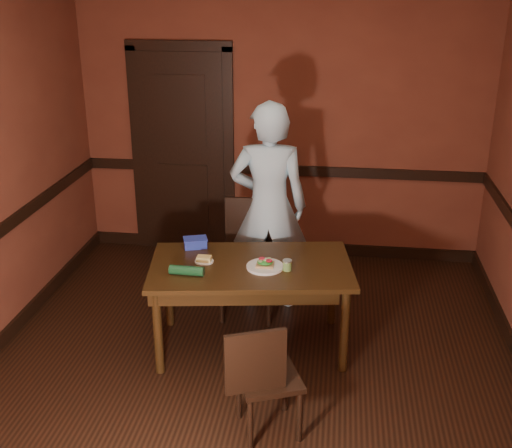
% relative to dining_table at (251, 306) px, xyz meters
% --- Properties ---
extents(floor, '(4.00, 4.50, 0.01)m').
position_rel_dining_table_xyz_m(floor, '(0.04, -0.39, -0.35)').
color(floor, black).
rests_on(floor, ground).
extents(wall_back, '(4.00, 0.02, 2.70)m').
position_rel_dining_table_xyz_m(wall_back, '(0.04, 1.86, 1.00)').
color(wall_back, brown).
rests_on(wall_back, ground).
extents(wall_front, '(4.00, 0.02, 2.70)m').
position_rel_dining_table_xyz_m(wall_front, '(0.04, -2.64, 1.00)').
color(wall_front, brown).
rests_on(wall_front, ground).
extents(dado_back, '(4.00, 0.03, 0.10)m').
position_rel_dining_table_xyz_m(dado_back, '(0.04, 1.85, 0.55)').
color(dado_back, black).
rests_on(dado_back, ground).
extents(baseboard_back, '(4.00, 0.03, 0.12)m').
position_rel_dining_table_xyz_m(baseboard_back, '(0.04, 1.85, -0.29)').
color(baseboard_back, black).
rests_on(baseboard_back, ground).
extents(door, '(1.05, 0.07, 2.20)m').
position_rel_dining_table_xyz_m(door, '(-0.96, 1.83, 0.74)').
color(door, black).
rests_on(door, ground).
extents(dining_table, '(1.62, 1.07, 0.71)m').
position_rel_dining_table_xyz_m(dining_table, '(0.00, 0.00, 0.00)').
color(dining_table, black).
rests_on(dining_table, floor).
extents(chair_far, '(0.46, 0.46, 0.98)m').
position_rel_dining_table_xyz_m(chair_far, '(-0.10, 0.53, 0.14)').
color(chair_far, black).
rests_on(chair_far, floor).
extents(chair_near, '(0.49, 0.49, 0.81)m').
position_rel_dining_table_xyz_m(chair_near, '(0.25, -0.97, 0.05)').
color(chair_near, black).
rests_on(chair_near, floor).
extents(person, '(0.69, 0.47, 1.81)m').
position_rel_dining_table_xyz_m(person, '(0.05, 0.75, 0.55)').
color(person, '#A7D0E3').
rests_on(person, floor).
extents(sandwich_plate, '(0.28, 0.28, 0.07)m').
position_rel_dining_table_xyz_m(sandwich_plate, '(0.11, -0.05, 0.37)').
color(sandwich_plate, silver).
rests_on(sandwich_plate, dining_table).
extents(sauce_jar, '(0.07, 0.07, 0.08)m').
position_rel_dining_table_xyz_m(sauce_jar, '(0.28, -0.07, 0.40)').
color(sauce_jar, '#658D44').
rests_on(sauce_jar, dining_table).
extents(cheese_saucer, '(0.14, 0.14, 0.05)m').
position_rel_dining_table_xyz_m(cheese_saucer, '(-0.36, -0.00, 0.37)').
color(cheese_saucer, silver).
rests_on(cheese_saucer, dining_table).
extents(food_tub, '(0.22, 0.18, 0.08)m').
position_rel_dining_table_xyz_m(food_tub, '(-0.48, 0.26, 0.39)').
color(food_tub, '#2A3DB4').
rests_on(food_tub, dining_table).
extents(wrapped_veg, '(0.26, 0.08, 0.07)m').
position_rel_dining_table_xyz_m(wrapped_veg, '(-0.44, -0.24, 0.39)').
color(wrapped_veg, '#144020').
rests_on(wrapped_veg, dining_table).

